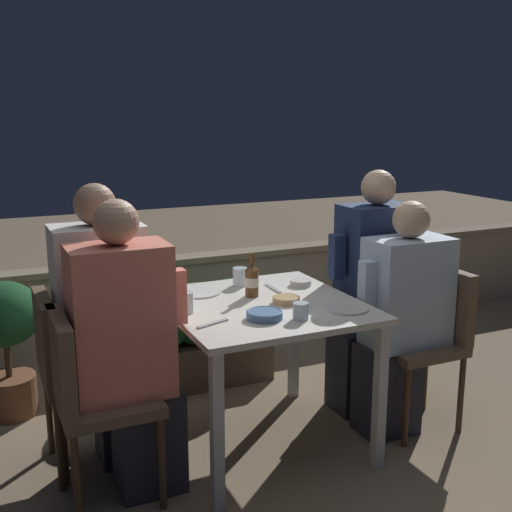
{
  "coord_description": "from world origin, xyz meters",
  "views": [
    {
      "loc": [
        -1.28,
        -2.73,
        1.68
      ],
      "look_at": [
        0.0,
        0.07,
        0.98
      ],
      "focal_mm": 45.0,
      "sensor_mm": 36.0,
      "label": 1
    }
  ],
  "objects": [
    {
      "name": "ground_plane",
      "position": [
        0.0,
        0.0,
        0.0
      ],
      "size": [
        16.0,
        16.0,
        0.0
      ],
      "primitive_type": "plane",
      "color": "#847056"
    },
    {
      "name": "parapet_wall",
      "position": [
        0.0,
        1.49,
        0.34
      ],
      "size": [
        9.0,
        0.18,
        0.67
      ],
      "color": "gray",
      "rests_on": "ground_plane"
    },
    {
      "name": "dining_table",
      "position": [
        0.0,
        0.0,
        0.66
      ],
      "size": [
        0.92,
        0.96,
        0.76
      ],
      "color": "silver",
      "rests_on": "ground_plane"
    },
    {
      "name": "planter_hedge",
      "position": [
        -0.04,
        0.86,
        0.36
      ],
      "size": [
        0.89,
        0.47,
        0.64
      ],
      "color": "brown",
      "rests_on": "ground_plane"
    },
    {
      "name": "chair_left_near",
      "position": [
        -0.89,
        -0.15,
        0.54
      ],
      "size": [
        0.42,
        0.41,
        0.86
      ],
      "color": "brown",
      "rests_on": "ground_plane"
    },
    {
      "name": "person_coral_top",
      "position": [
        -0.7,
        -0.15,
        0.67
      ],
      "size": [
        0.49,
        0.26,
        1.33
      ],
      "color": "#282833",
      "rests_on": "ground_plane"
    },
    {
      "name": "chair_left_far",
      "position": [
        -0.91,
        0.17,
        0.54
      ],
      "size": [
        0.42,
        0.41,
        0.86
      ],
      "color": "brown",
      "rests_on": "ground_plane"
    },
    {
      "name": "person_white_polo",
      "position": [
        -0.72,
        0.17,
        0.69
      ],
      "size": [
        0.49,
        0.26,
        1.36
      ],
      "color": "#282833",
      "rests_on": "ground_plane"
    },
    {
      "name": "chair_right_near",
      "position": [
        0.92,
        -0.15,
        0.54
      ],
      "size": [
        0.42,
        0.41,
        0.86
      ],
      "color": "brown",
      "rests_on": "ground_plane"
    },
    {
      "name": "person_blue_shirt",
      "position": [
        0.72,
        -0.15,
        0.62
      ],
      "size": [
        0.5,
        0.26,
        1.23
      ],
      "color": "#282833",
      "rests_on": "ground_plane"
    },
    {
      "name": "chair_right_far",
      "position": [
        0.92,
        0.14,
        0.54
      ],
      "size": [
        0.42,
        0.41,
        0.86
      ],
      "color": "brown",
      "rests_on": "ground_plane"
    },
    {
      "name": "person_navy_jumper",
      "position": [
        0.73,
        0.14,
        0.69
      ],
      "size": [
        0.48,
        0.26,
        1.36
      ],
      "color": "#282833",
      "rests_on": "ground_plane"
    },
    {
      "name": "beer_bottle",
      "position": [
        0.0,
        0.12,
        0.84
      ],
      "size": [
        0.07,
        0.07,
        0.22
      ],
      "color": "brown",
      "rests_on": "dining_table"
    },
    {
      "name": "plate_0",
      "position": [
        -0.23,
        0.3,
        0.76
      ],
      "size": [
        0.24,
        0.24,
        0.01
      ],
      "color": "white",
      "rests_on": "dining_table"
    },
    {
      "name": "plate_1",
      "position": [
        0.32,
        -0.26,
        0.76
      ],
      "size": [
        0.22,
        0.22,
        0.01
      ],
      "color": "silver",
      "rests_on": "dining_table"
    },
    {
      "name": "bowl_0",
      "position": [
        0.11,
        -0.05,
        0.77
      ],
      "size": [
        0.13,
        0.13,
        0.03
      ],
      "color": "tan",
      "rests_on": "dining_table"
    },
    {
      "name": "bowl_1",
      "position": [
        -0.09,
        -0.23,
        0.78
      ],
      "size": [
        0.17,
        0.17,
        0.04
      ],
      "color": "#4C709E",
      "rests_on": "dining_table"
    },
    {
      "name": "bowl_2",
      "position": [
        0.32,
        0.2,
        0.77
      ],
      "size": [
        0.11,
        0.11,
        0.03
      ],
      "color": "beige",
      "rests_on": "dining_table"
    },
    {
      "name": "glass_cup_0",
      "position": [
        0.05,
        -0.3,
        0.79
      ],
      "size": [
        0.07,
        0.07,
        0.08
      ],
      "color": "silver",
      "rests_on": "dining_table"
    },
    {
      "name": "glass_cup_1",
      "position": [
        0.03,
        0.34,
        0.8
      ],
      "size": [
        0.08,
        0.08,
        0.1
      ],
      "color": "silver",
      "rests_on": "dining_table"
    },
    {
      "name": "glass_cup_2",
      "position": [
        -0.39,
        -0.0,
        0.81
      ],
      "size": [
        0.07,
        0.07,
        0.1
      ],
      "color": "silver",
      "rests_on": "dining_table"
    },
    {
      "name": "fork_0",
      "position": [
        0.16,
        0.2,
        0.76
      ],
      "size": [
        0.02,
        0.17,
        0.01
      ],
      "color": "silver",
      "rests_on": "dining_table"
    },
    {
      "name": "fork_1",
      "position": [
        -0.34,
        -0.2,
        0.76
      ],
      "size": [
        0.17,
        0.08,
        0.01
      ],
      "color": "silver",
      "rests_on": "dining_table"
    },
    {
      "name": "potted_plant",
      "position": [
        -1.15,
        0.88,
        0.47
      ],
      "size": [
        0.4,
        0.4,
        0.77
      ],
      "color": "brown",
      "rests_on": "ground_plane"
    }
  ]
}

